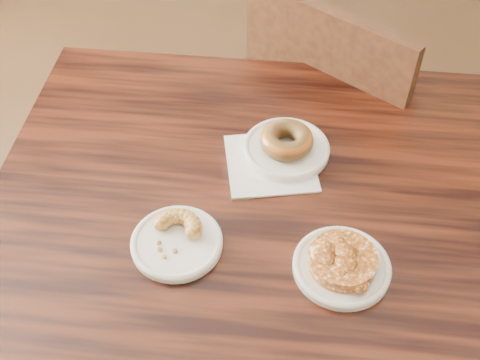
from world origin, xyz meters
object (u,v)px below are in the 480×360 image
(apple_fritter, at_px, (343,259))
(cruller_fragment, at_px, (176,236))
(cafe_table, at_px, (247,330))
(chair_far, at_px, (352,120))
(glazed_donut, at_px, (287,140))

(apple_fritter, bearing_deg, cruller_fragment, -171.86)
(cafe_table, xyz_separation_m, cruller_fragment, (-0.11, -0.08, 0.40))
(cafe_table, bearing_deg, apple_fritter, -23.40)
(cafe_table, height_order, chair_far, chair_far)
(apple_fritter, relative_size, cruller_fragment, 1.57)
(cafe_table, height_order, apple_fritter, apple_fritter)
(chair_far, distance_m, apple_fritter, 0.80)
(cafe_table, bearing_deg, chair_far, 70.25)
(apple_fritter, bearing_deg, cafe_table, 168.51)
(chair_far, bearing_deg, apple_fritter, 117.61)
(cruller_fragment, bearing_deg, cafe_table, 35.10)
(glazed_donut, height_order, cruller_fragment, glazed_donut)
(cafe_table, relative_size, chair_far, 1.11)
(glazed_donut, bearing_deg, apple_fritter, -55.95)
(glazed_donut, relative_size, cruller_fragment, 1.04)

